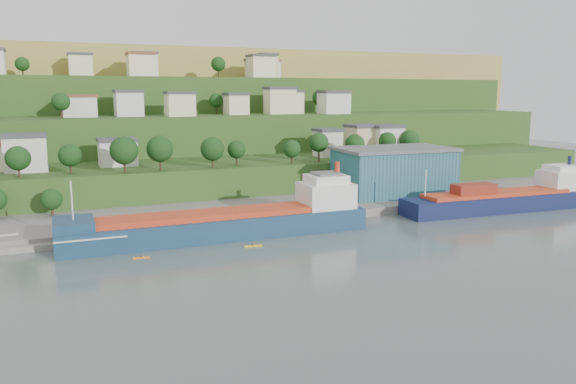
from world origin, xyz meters
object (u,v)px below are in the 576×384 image
cargo_ship_far (508,201)px  warehouse (393,171)px  cargo_ship_near (229,225)px  kayak_orange (141,257)px

cargo_ship_far → warehouse: bearing=136.4°
cargo_ship_near → kayak_orange: cargo_ship_near is taller
cargo_ship_near → cargo_ship_far: 73.19m
cargo_ship_far → cargo_ship_near: bearing=-177.9°
cargo_ship_far → warehouse: size_ratio=1.71×
cargo_ship_far → kayak_orange: 92.65m
cargo_ship_far → kayak_orange: (-92.35, -7.13, -2.11)m
cargo_ship_near → kayak_orange: size_ratio=21.17×
cargo_ship_near → cargo_ship_far: bearing=-0.7°
warehouse → kayak_orange: (-72.13, -28.71, -8.22)m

